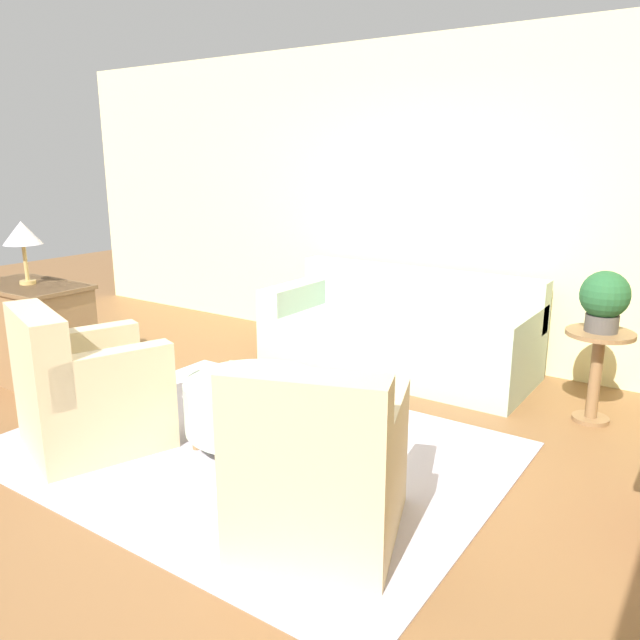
# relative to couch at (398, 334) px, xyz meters

# --- Properties ---
(ground_plane) EXTENTS (16.00, 16.00, 0.00)m
(ground_plane) POSITION_rel_couch_xyz_m (-0.02, -1.94, -0.30)
(ground_plane) COLOR brown
(wall_back) EXTENTS (8.93, 0.12, 2.80)m
(wall_back) POSITION_rel_couch_xyz_m (-0.02, 0.59, 1.10)
(wall_back) COLOR beige
(wall_back) RESTS_ON ground_plane
(rug) EXTENTS (3.01, 2.24, 0.01)m
(rug) POSITION_rel_couch_xyz_m (-0.02, -1.94, -0.30)
(rug) COLOR #BCB2C1
(rug) RESTS_ON ground_plane
(couch) EXTENTS (2.29, 0.95, 0.84)m
(couch) POSITION_rel_couch_xyz_m (0.00, 0.00, 0.00)
(couch) COLOR #9EB29E
(couch) RESTS_ON ground_plane
(armchair_left) EXTENTS (0.95, 0.99, 0.91)m
(armchair_left) POSITION_rel_couch_xyz_m (-0.91, -2.47, 0.06)
(armchair_left) COLOR #C6B289
(armchair_left) RESTS_ON rug
(armchair_right) EXTENTS (0.95, 0.99, 0.91)m
(armchair_right) POSITION_rel_couch_xyz_m (0.86, -2.47, 0.06)
(armchair_right) COLOR #C6B289
(armchair_right) RESTS_ON rug
(ottoman_table) EXTENTS (0.87, 0.87, 0.43)m
(ottoman_table) POSITION_rel_couch_xyz_m (-0.05, -1.87, -0.02)
(ottoman_table) COLOR #9EB29E
(ottoman_table) RESTS_ON rug
(side_table) EXTENTS (0.45, 0.45, 0.65)m
(side_table) POSITION_rel_couch_xyz_m (1.64, -0.25, 0.13)
(side_table) COLOR olive
(side_table) RESTS_ON ground_plane
(dresser) EXTENTS (0.98, 0.59, 0.81)m
(dresser) POSITION_rel_couch_xyz_m (-2.30, -1.95, 0.12)
(dresser) COLOR olive
(dresser) RESTS_ON ground_plane
(potted_plant_on_side_table) EXTENTS (0.32, 0.32, 0.41)m
(potted_plant_on_side_table) POSITION_rel_couch_xyz_m (1.64, -0.25, 0.57)
(potted_plant_on_side_table) COLOR #4C4742
(potted_plant_on_side_table) RESTS_ON side_table
(table_lamp) EXTENTS (0.29, 0.29, 0.50)m
(table_lamp) POSITION_rel_couch_xyz_m (-2.30, -1.95, 0.90)
(table_lamp) COLOR tan
(table_lamp) RESTS_ON dresser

